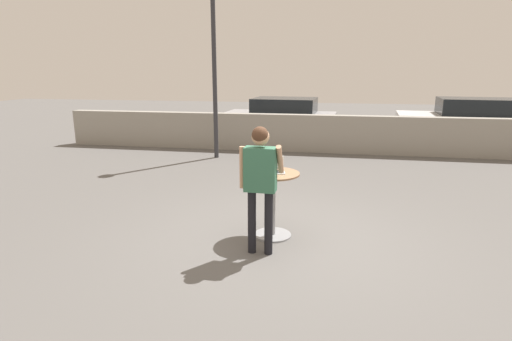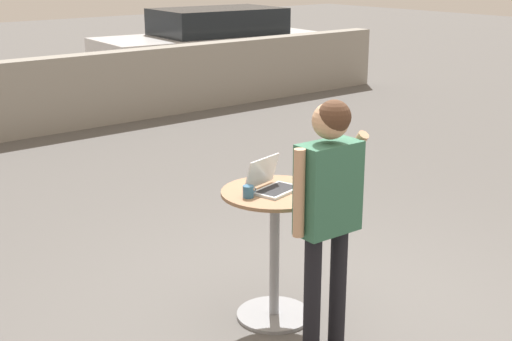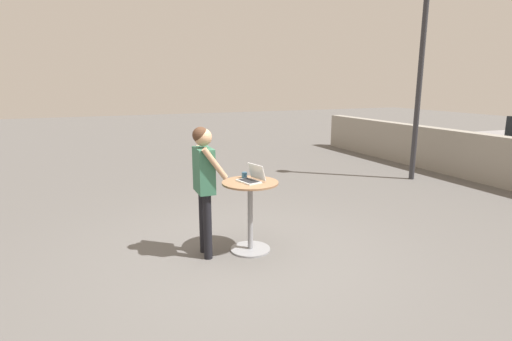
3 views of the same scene
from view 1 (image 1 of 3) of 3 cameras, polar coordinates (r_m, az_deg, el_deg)
name	(u,v)px [view 1 (image 1 of 3)]	position (r m, az deg, el deg)	size (l,w,h in m)	color
ground_plane	(286,242)	(5.80, 4.26, -10.18)	(50.00, 50.00, 0.00)	#5B5956
pavement_kerb	(310,133)	(12.03, 7.75, 5.28)	(15.32, 0.35, 1.10)	gray
cafe_table	(273,197)	(5.79, 2.46, -3.78)	(0.75, 0.75, 0.96)	gray
laptop	(273,169)	(5.71, 2.43, 0.27)	(0.38, 0.33, 0.23)	silver
coffee_mug	(258,169)	(5.73, 0.25, 0.21)	(0.10, 0.07, 0.08)	#336084
standing_person	(260,174)	(5.10, 0.61, -0.53)	(0.55, 0.37, 1.71)	black
parked_car_near_street	(281,118)	(14.00, 3.52, 7.49)	(3.94, 2.21, 1.45)	#9E9EA3
parked_car_further_down	(473,122)	(14.17, 28.58, 6.05)	(4.52, 2.17, 1.54)	silver
street_lamp	(214,39)	(11.04, -6.07, 18.18)	(0.32, 0.32, 5.01)	#2D2D33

